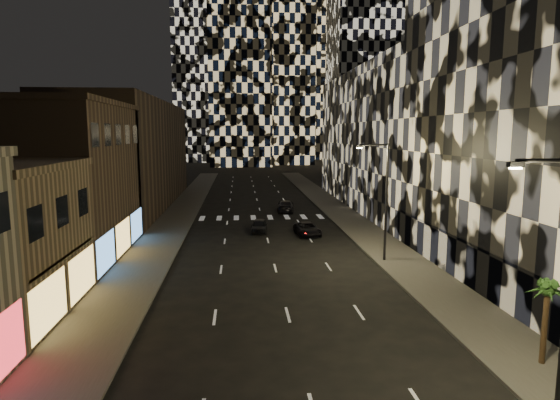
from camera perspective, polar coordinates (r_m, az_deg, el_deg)
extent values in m
cube|color=#47443F|center=(55.87, -12.55, -2.17)|extent=(4.00, 120.00, 0.15)
cube|color=#47443F|center=(56.78, 7.89, -1.88)|extent=(4.00, 120.00, 0.15)
cube|color=#4C4C47|center=(55.63, -10.41, -2.15)|extent=(0.20, 120.00, 0.15)
cube|color=#4C4C47|center=(56.35, 5.81, -1.92)|extent=(0.20, 120.00, 0.15)
cube|color=#4E3C2C|center=(40.82, -25.67, 1.85)|extent=(10.00, 15.00, 12.00)
cube|color=#4E3C2C|center=(66.14, -17.65, 5.27)|extent=(10.00, 40.00, 14.00)
cube|color=#383838|center=(33.65, 21.59, -6.92)|extent=(0.60, 25.00, 3.00)
cube|color=#232326|center=(65.50, 15.30, 7.09)|extent=(16.00, 40.00, 18.00)
cube|color=black|center=(149.28, -4.99, 22.75)|extent=(18.00, 18.00, 95.00)
cylinder|color=black|center=(17.66, 29.86, 4.20)|extent=(2.20, 0.14, 0.14)
cube|color=black|center=(17.06, 26.79, 3.90)|extent=(0.50, 0.25, 0.18)
cube|color=#FFEAB2|center=(17.07, 26.77, 3.50)|extent=(0.35, 0.18, 0.06)
cylinder|color=black|center=(36.63, 12.82, -0.32)|extent=(0.20, 0.20, 9.00)
cylinder|color=black|center=(35.93, 11.37, 6.62)|extent=(2.20, 0.14, 0.14)
cube|color=black|center=(35.64, 9.65, 6.46)|extent=(0.50, 0.25, 0.18)
cube|color=#FFEAB2|center=(35.65, 9.65, 6.26)|extent=(0.35, 0.18, 0.06)
imported|color=black|center=(47.20, -2.54, -3.15)|extent=(1.88, 3.97, 1.31)
imported|color=black|center=(59.39, 0.69, -0.73)|extent=(2.59, 5.16, 1.44)
imported|color=black|center=(45.82, 3.37, -3.56)|extent=(2.51, 4.62, 1.23)
cylinder|color=#47331E|center=(23.47, 29.54, -13.38)|extent=(0.24, 0.24, 3.18)
sphere|color=#244C1B|center=(22.92, 29.85, -9.31)|extent=(0.70, 0.70, 0.70)
cone|color=#244C1B|center=(23.05, 30.41, -9.39)|extent=(1.40, 0.48, 0.84)
cone|color=#244C1B|center=(23.17, 29.98, -9.27)|extent=(1.20, 1.14, 0.84)
cone|color=#244C1B|center=(23.12, 29.45, -9.27)|extent=(0.39, 1.40, 0.84)
cone|color=#244C1B|center=(22.93, 29.22, -9.39)|extent=(1.30, 1.00, 0.84)
cone|color=#244C1B|center=(22.75, 29.46, -9.54)|extent=(1.40, 0.68, 0.84)
cone|color=#244C1B|center=(22.71, 29.99, -9.61)|extent=(0.76, 1.39, 0.84)
cone|color=#244C1B|center=(22.84, 30.42, -9.54)|extent=(0.93, 1.33, 0.84)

